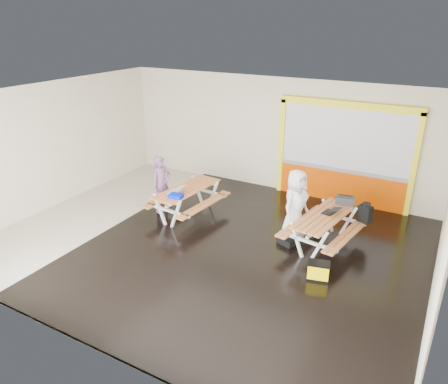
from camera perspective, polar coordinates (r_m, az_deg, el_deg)
The scene contains 14 objects.
room at distance 9.72m, azimuth -2.59°, elevation 2.29°, with size 10.02×8.02×3.52m.
deck at distance 9.93m, azimuth 3.82°, elevation -8.32°, with size 7.50×7.98×0.05m, color black.
kiosk at distance 12.51m, azimuth 15.81°, elevation 4.67°, with size 3.88×0.16×3.00m.
picnic_table_left at distance 11.49m, azimuth -4.98°, elevation -0.39°, with size 1.62×2.24×0.84m.
picnic_table_right at distance 10.23m, azimuth 13.36°, elevation -4.03°, with size 1.73×2.29×0.84m.
person_left at distance 11.66m, azimuth -8.41°, elevation 1.04°, with size 0.58×0.38×1.60m, color #6E486C.
person_right at distance 10.44m, azimuth 9.61°, elevation -1.69°, with size 0.87×0.57×1.79m, color white.
laptop_left at distance 11.16m, azimuth -6.43°, elevation 0.25°, with size 0.45×0.42×0.18m.
laptop_right at distance 10.24m, azimuth 14.24°, elevation -2.53°, with size 0.45×0.41×0.16m.
blue_pouch at distance 10.82m, azimuth -6.49°, elevation -0.54°, with size 0.34×0.24×0.10m, color #001CD2.
toolbox at distance 10.79m, azimuth 16.01°, elevation -1.13°, with size 0.47×0.29×0.26m.
backpack at distance 10.69m, azimuth 18.49°, elevation -2.69°, with size 0.36×0.30×0.51m.
dark_case at distance 10.35m, azimuth 8.53°, elevation -6.49°, with size 0.42×0.32×0.16m, color black.
fluke_bag at distance 9.13m, azimuth 12.59°, elevation -10.34°, with size 0.51×0.39×0.39m.
Camera 1 is at (4.81, -7.74, 5.13)m, focal length 33.94 mm.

